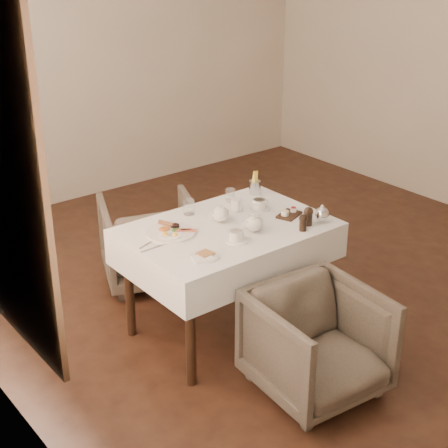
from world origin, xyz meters
TOP-DOWN VIEW (x-y plane):
  - table at (-0.80, -0.28)m, footprint 1.28×0.88m
  - armchair_near at (-0.80, -1.10)m, footprint 0.73×0.75m
  - armchair_far at (-0.82, 0.64)m, footprint 0.90×0.91m
  - breakfast_plate at (-1.14, -0.14)m, footprint 0.31×0.31m
  - side_plate at (-1.18, -0.54)m, footprint 0.18×0.17m
  - teapot_centre at (-0.79, -0.19)m, footprint 0.16×0.13m
  - teapot_front at (-0.72, -0.44)m, footprint 0.16×0.13m
  - creamer at (-0.60, -0.12)m, footprint 0.09×0.09m
  - teacup_near at (-0.89, -0.48)m, footprint 0.14×0.14m
  - teacup_far at (-0.46, -0.19)m, footprint 0.14×0.14m
  - glass_left at (-0.87, 0.03)m, footprint 0.08×0.08m
  - glass_mid at (-0.60, -0.31)m, footprint 0.08×0.08m
  - glass_right at (-0.52, 0.04)m, footprint 0.08×0.08m
  - condiment_board at (-0.38, -0.40)m, footprint 0.20×0.16m
  - pepper_mill_left at (-0.47, -0.62)m, footprint 0.06×0.06m
  - pepper_mill_right at (-0.38, -0.58)m, footprint 0.07×0.07m
  - silver_pot at (-0.28, -0.60)m, footprint 0.12×0.11m
  - fries_cup at (-0.30, 0.04)m, footprint 0.08×0.08m
  - cutlery_fork at (-1.32, -0.18)m, footprint 0.17×0.08m
  - cutlery_knife at (-1.34, -0.26)m, footprint 0.19×0.02m

SIDE VIEW (x-z plane):
  - armchair_near at x=-0.80m, z-range 0.00..0.63m
  - armchair_far at x=-0.82m, z-range 0.00..0.64m
  - table at x=-0.80m, z-range 0.26..1.02m
  - cutlery_fork at x=-1.32m, z-range 0.76..0.76m
  - cutlery_knife at x=-1.34m, z-range 0.76..0.76m
  - side_plate at x=-1.18m, z-range 0.75..0.77m
  - breakfast_plate at x=-1.14m, z-range 0.75..0.78m
  - condiment_board at x=-0.38m, z-range 0.75..0.79m
  - teacup_near at x=-0.89m, z-range 0.75..0.82m
  - teacup_far at x=-0.46m, z-range 0.75..0.82m
  - creamer at x=-0.60m, z-range 0.76..0.84m
  - glass_right at x=-0.52m, z-range 0.76..0.84m
  - glass_left at x=-0.87m, z-range 0.76..0.86m
  - glass_mid at x=-0.60m, z-range 0.76..0.86m
  - pepper_mill_left at x=-0.47m, z-range 0.76..0.86m
  - silver_pot at x=-0.28m, z-range 0.76..0.88m
  - pepper_mill_right at x=-0.38m, z-range 0.76..0.88m
  - teapot_front at x=-0.72m, z-range 0.76..0.88m
  - teapot_centre at x=-0.79m, z-range 0.76..0.88m
  - fries_cup at x=-0.30m, z-range 0.74..0.92m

